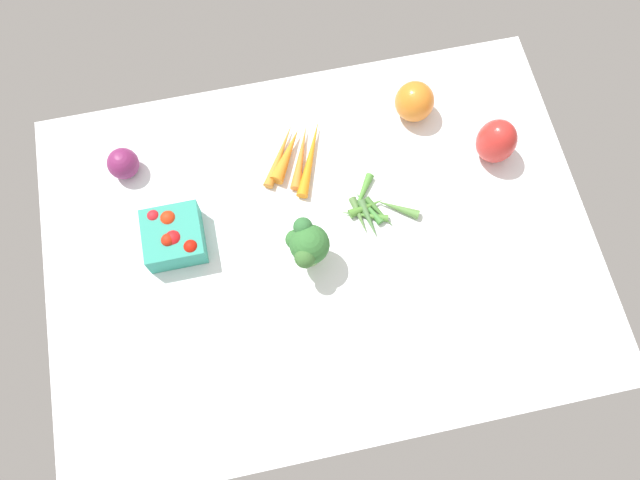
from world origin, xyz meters
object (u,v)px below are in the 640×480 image
at_px(broccoli_head, 308,245).
at_px(red_onion_center, 123,164).
at_px(bell_pepper_orange, 414,102).
at_px(berry_basket, 174,236).
at_px(bell_pepper_red, 496,141).
at_px(carrot_bunch, 295,156).
at_px(okra_pile, 372,210).

distance_m(broccoli_head, red_onion_center, 0.41).
bearing_deg(broccoli_head, red_onion_center, -38.62).
xyz_separation_m(bell_pepper_orange, berry_basket, (0.51, 0.18, -0.01)).
relative_size(bell_pepper_orange, red_onion_center, 1.37).
xyz_separation_m(bell_pepper_red, carrot_bunch, (0.39, -0.07, -0.04)).
distance_m(red_onion_center, berry_basket, 0.19).
height_order(bell_pepper_red, broccoli_head, broccoli_head).
bearing_deg(carrot_bunch, bell_pepper_orange, -168.00).
bearing_deg(bell_pepper_orange, broccoli_head, 44.19).
bearing_deg(okra_pile, carrot_bunch, -49.25).
height_order(carrot_bunch, berry_basket, berry_basket).
bearing_deg(berry_basket, bell_pepper_red, -174.75).
xyz_separation_m(bell_pepper_orange, carrot_bunch, (0.26, 0.05, -0.03)).
relative_size(bell_pepper_orange, carrot_bunch, 0.49).
bearing_deg(bell_pepper_red, red_onion_center, -8.89).
height_order(okra_pile, bell_pepper_red, bell_pepper_red).
distance_m(okra_pile, red_onion_center, 0.49).
bearing_deg(bell_pepper_orange, bell_pepper_red, 136.25).
xyz_separation_m(okra_pile, bell_pepper_orange, (-0.13, -0.20, 0.03)).
relative_size(bell_pepper_red, bell_pepper_orange, 1.21).
bearing_deg(red_onion_center, carrot_bunch, 172.70).
distance_m(bell_pepper_orange, carrot_bunch, 0.26).
bearing_deg(red_onion_center, bell_pepper_orange, -178.84).
height_order(bell_pepper_orange, red_onion_center, bell_pepper_orange).
bearing_deg(carrot_bunch, bell_pepper_red, 169.75).
relative_size(okra_pile, broccoli_head, 1.42).
relative_size(bell_pepper_red, berry_basket, 0.95).
distance_m(bell_pepper_red, berry_basket, 0.64).
distance_m(red_onion_center, carrot_bunch, 0.34).
bearing_deg(broccoli_head, okra_pile, -154.14).
xyz_separation_m(broccoli_head, berry_basket, (0.24, -0.08, -0.04)).
bearing_deg(berry_basket, bell_pepper_orange, -160.29).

